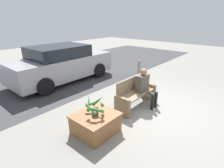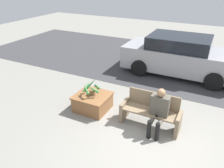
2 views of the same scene
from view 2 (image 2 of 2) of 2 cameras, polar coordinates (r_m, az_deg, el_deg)
ground_plane at (r=5.39m, az=10.14°, el=-15.37°), size 30.00×30.00×0.00m
road_surface at (r=10.09m, az=19.59°, el=4.37°), size 20.00×6.00×0.01m
bench at (r=5.77m, az=10.14°, el=-7.06°), size 1.54×0.51×0.88m
person_seated at (r=5.45m, az=12.09°, el=-6.49°), size 0.45×0.60×1.18m
planter_box at (r=6.41m, az=-5.06°, el=-4.56°), size 0.97×0.91×0.48m
potted_plant at (r=6.20m, az=-5.26°, el=-1.02°), size 0.59×0.60×0.47m
parked_car at (r=8.96m, az=17.30°, el=7.09°), size 4.34×1.98×1.51m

